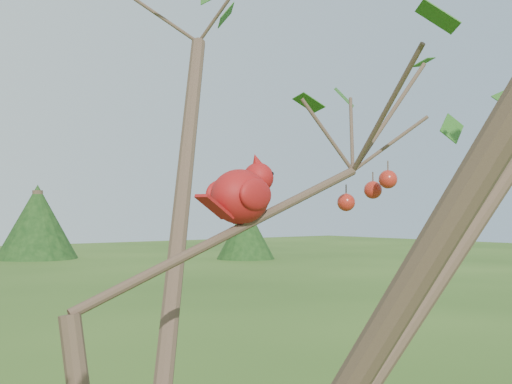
# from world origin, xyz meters

# --- Properties ---
(crabapple_tree) EXTENTS (2.35, 2.05, 2.95)m
(crabapple_tree) POSITION_xyz_m (0.03, -0.02, 2.12)
(crabapple_tree) COLOR #473126
(crabapple_tree) RESTS_ON ground
(cardinal) EXTENTS (0.21, 0.13, 0.15)m
(cardinal) POSITION_xyz_m (0.28, 0.08, 2.15)
(cardinal) COLOR #AB1B0E
(cardinal) RESTS_ON ground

